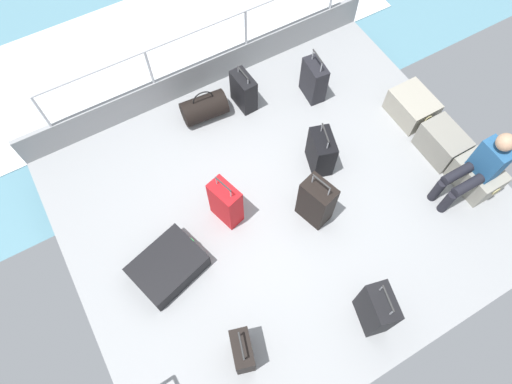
% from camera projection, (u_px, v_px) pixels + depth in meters
% --- Properties ---
extents(ground_plane, '(4.40, 5.20, 0.06)m').
position_uv_depth(ground_plane, '(284.00, 204.00, 5.54)').
color(ground_plane, '#939699').
extents(gunwale_port, '(0.06, 5.20, 0.45)m').
position_uv_depth(gunwale_port, '(203.00, 74.00, 6.16)').
color(gunwale_port, '#939699').
rests_on(gunwale_port, ground_plane).
extents(railing_port, '(0.04, 4.20, 1.02)m').
position_uv_depth(railing_port, '(198.00, 44.00, 5.67)').
color(railing_port, silver).
rests_on(railing_port, ground_plane).
extents(sea_wake, '(12.00, 12.00, 0.01)m').
position_uv_depth(sea_wake, '(167.00, 39.00, 7.23)').
color(sea_wake, '#598C9E').
rests_on(sea_wake, ground_plane).
extents(cargo_crate_0, '(0.62, 0.46, 0.35)m').
position_uv_depth(cargo_crate_0, '(412.00, 106.00, 5.97)').
color(cargo_crate_0, '#9E9989').
rests_on(cargo_crate_0, ground_plane).
extents(cargo_crate_1, '(0.62, 0.39, 0.42)m').
position_uv_depth(cargo_crate_1, '(442.00, 143.00, 5.66)').
color(cargo_crate_1, gray).
rests_on(cargo_crate_1, ground_plane).
extents(cargo_crate_2, '(0.60, 0.41, 0.38)m').
position_uv_depth(cargo_crate_2, '(476.00, 176.00, 5.46)').
color(cargo_crate_2, gray).
rests_on(cargo_crate_2, ground_plane).
extents(passenger_seated, '(0.34, 0.66, 1.08)m').
position_uv_depth(passenger_seated, '(479.00, 167.00, 5.09)').
color(passenger_seated, '#26598C').
rests_on(passenger_seated, ground_plane).
extents(suitcase_0, '(0.42, 0.31, 0.80)m').
position_uv_depth(suitcase_0, '(226.00, 203.00, 5.14)').
color(suitcase_0, red).
rests_on(suitcase_0, ground_plane).
extents(suitcase_1, '(0.43, 0.35, 0.84)m').
position_uv_depth(suitcase_1, '(316.00, 202.00, 5.14)').
color(suitcase_1, black).
rests_on(suitcase_1, ground_plane).
extents(suitcase_2, '(0.41, 0.29, 0.67)m').
position_uv_depth(suitcase_2, '(242.00, 351.00, 4.47)').
color(suitcase_2, black).
rests_on(suitcase_2, ground_plane).
extents(suitcase_3, '(0.47, 0.37, 0.70)m').
position_uv_depth(suitcase_3, '(321.00, 152.00, 5.52)').
color(suitcase_3, black).
rests_on(suitcase_3, ground_plane).
extents(suitcase_4, '(0.41, 0.25, 0.75)m').
position_uv_depth(suitcase_4, '(314.00, 80.00, 6.03)').
color(suitcase_4, black).
rests_on(suitcase_4, ground_plane).
extents(suitcase_5, '(0.45, 0.33, 0.82)m').
position_uv_depth(suitcase_5, '(376.00, 309.00, 4.58)').
color(suitcase_5, black).
rests_on(suitcase_5, ground_plane).
extents(suitcase_6, '(0.40, 0.23, 0.63)m').
position_uv_depth(suitcase_6, '(244.00, 91.00, 5.97)').
color(suitcase_6, black).
rests_on(suitcase_6, ground_plane).
extents(suitcase_7, '(0.78, 0.90, 0.24)m').
position_uv_depth(suitcase_7, '(168.00, 266.00, 5.01)').
color(suitcase_7, black).
rests_on(suitcase_7, ground_plane).
extents(duffel_bag, '(0.38, 0.63, 0.49)m').
position_uv_depth(duffel_bag, '(204.00, 108.00, 5.96)').
color(duffel_bag, black).
rests_on(duffel_bag, ground_plane).
extents(paper_cup, '(0.08, 0.08, 0.10)m').
position_uv_depth(paper_cup, '(332.00, 191.00, 5.53)').
color(paper_cup, white).
rests_on(paper_cup, ground_plane).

